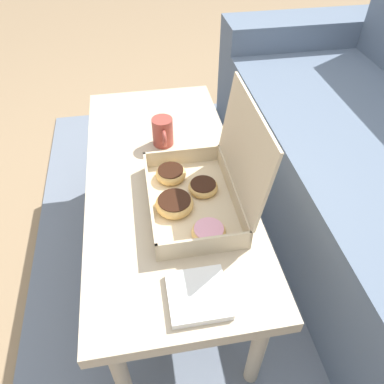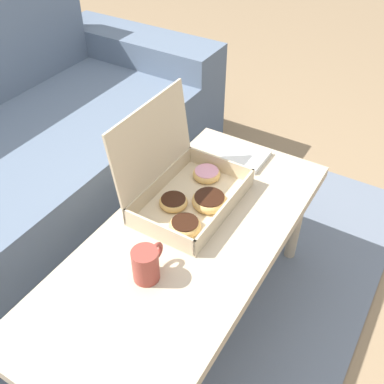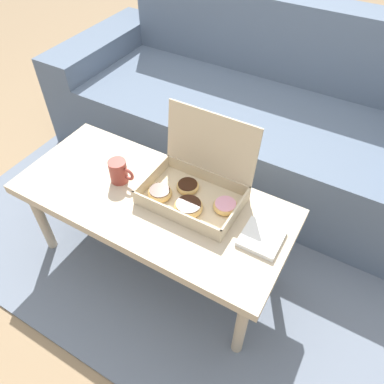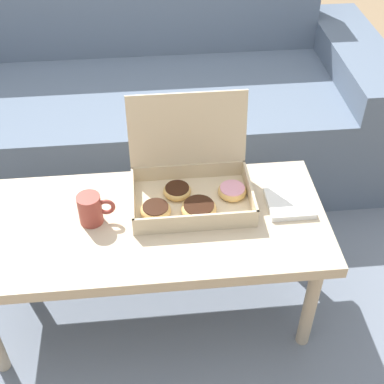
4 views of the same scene
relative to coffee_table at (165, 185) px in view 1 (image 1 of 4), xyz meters
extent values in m
plane|color=#937756|center=(0.00, 0.08, -0.40)|extent=(12.00, 12.00, 0.00)
cube|color=slate|center=(0.00, 0.38, -0.40)|extent=(2.27, 1.85, 0.01)
cube|color=slate|center=(0.00, 0.77, -0.18)|extent=(1.67, 0.67, 0.44)
cube|color=slate|center=(-0.95, 0.87, -0.11)|extent=(0.24, 0.87, 0.58)
cube|color=#C6B293|center=(0.00, 0.00, 0.03)|extent=(1.13, 0.50, 0.04)
cylinder|color=#C6B293|center=(-0.50, -0.19, -0.20)|extent=(0.04, 0.04, 0.41)
cylinder|color=#C6B293|center=(0.50, -0.19, -0.20)|extent=(0.04, 0.04, 0.41)
cylinder|color=#C6B293|center=(-0.50, 0.19, -0.20)|extent=(0.04, 0.04, 0.41)
cylinder|color=#C6B293|center=(0.50, 0.19, -0.20)|extent=(0.04, 0.04, 0.41)
cube|color=beige|center=(0.15, 0.07, 0.05)|extent=(0.38, 0.25, 0.01)
cube|color=beige|center=(0.15, -0.06, 0.08)|extent=(0.38, 0.01, 0.06)
cube|color=beige|center=(0.15, 0.19, 0.08)|extent=(0.38, 0.01, 0.06)
cube|color=beige|center=(-0.04, 0.07, 0.08)|extent=(0.01, 0.25, 0.06)
cube|color=beige|center=(0.33, 0.07, 0.08)|extent=(0.01, 0.25, 0.06)
cube|color=beige|center=(0.15, 0.21, 0.24)|extent=(0.38, 0.04, 0.25)
torus|color=#E0B266|center=(0.16, 0.01, 0.07)|extent=(0.11, 0.11, 0.04)
cylinder|color=black|center=(0.16, 0.01, 0.08)|extent=(0.10, 0.10, 0.02)
torus|color=#E0B266|center=(0.28, 0.09, 0.07)|extent=(0.09, 0.09, 0.03)
cylinder|color=pink|center=(0.28, 0.09, 0.08)|extent=(0.08, 0.08, 0.01)
torus|color=#E0B266|center=(0.10, 0.11, 0.07)|extent=(0.09, 0.09, 0.03)
cylinder|color=black|center=(0.10, 0.11, 0.08)|extent=(0.08, 0.08, 0.01)
torus|color=#E0B266|center=(0.03, 0.02, 0.07)|extent=(0.10, 0.10, 0.03)
cylinder|color=black|center=(0.03, 0.02, 0.08)|extent=(0.08, 0.08, 0.02)
cylinder|color=#993D33|center=(-0.17, 0.02, 0.10)|extent=(0.07, 0.07, 0.10)
torus|color=#993D33|center=(-0.12, 0.02, 0.10)|extent=(0.06, 0.01, 0.06)
cube|color=white|center=(0.46, 0.03, 0.06)|extent=(0.14, 0.14, 0.02)
camera|label=1|loc=(0.92, -0.07, 0.85)|focal=35.00mm
camera|label=2|loc=(-0.77, -0.49, 1.02)|focal=42.00mm
camera|label=3|loc=(0.65, -0.80, 1.13)|focal=35.00mm
camera|label=4|loc=(0.02, -1.20, 1.21)|focal=50.00mm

